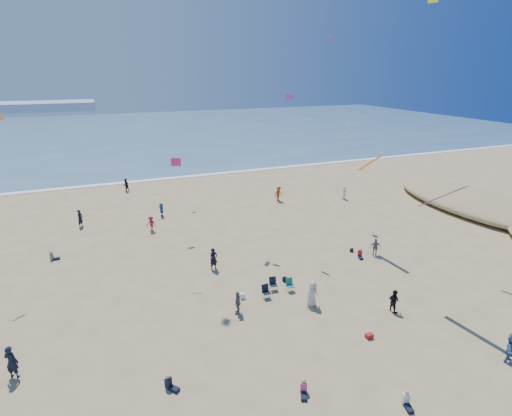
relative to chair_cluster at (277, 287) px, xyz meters
name	(u,v)px	position (x,y,z in m)	size (l,w,h in m)	color
ground	(280,407)	(-4.24, -9.49, -0.50)	(220.00, 220.00, 0.00)	tan
ocean	(122,133)	(-4.24, 85.51, -0.47)	(220.00, 100.00, 0.06)	#476B84
surf_line	(149,180)	(-4.24, 35.51, -0.46)	(220.00, 1.20, 0.08)	white
standing_flyers	(245,252)	(-0.36, 5.70, 0.37)	(34.50, 43.97, 1.94)	black
seated_group	(246,316)	(-3.33, -2.43, -0.08)	(25.73, 24.60, 0.84)	silver
chair_cluster	(277,287)	(0.00, 0.00, 0.00)	(2.63, 1.46, 1.00)	black
white_tote	(242,296)	(-2.58, 0.28, -0.30)	(0.35, 0.20, 0.40)	white
black_backpack	(285,279)	(1.28, 1.32, -0.31)	(0.30, 0.22, 0.38)	black
cooler	(369,336)	(3.06, -6.79, -0.35)	(0.45, 0.30, 0.30)	#AB1D18
navy_bag	(352,250)	(9.16, 3.84, -0.33)	(0.28, 0.18, 0.34)	black
kites_aloft	(318,89)	(4.83, 3.69, 13.64)	(40.41, 42.59, 28.06)	#29C1D0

